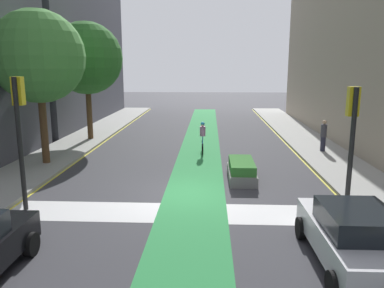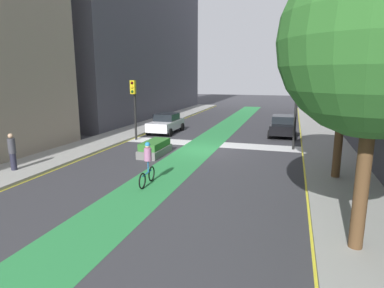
{
  "view_description": "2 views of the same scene",
  "coord_description": "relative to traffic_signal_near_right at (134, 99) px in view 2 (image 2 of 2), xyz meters",
  "views": [
    {
      "loc": [
        1.0,
        -14.18,
        4.92
      ],
      "look_at": [
        0.19,
        3.13,
        1.36
      ],
      "focal_mm": 35.36,
      "sensor_mm": 36.0,
      "label": 1
    },
    {
      "loc": [
        -5.2,
        19.53,
        4.65
      ],
      "look_at": [
        -0.36,
        3.66,
        1.16
      ],
      "focal_mm": 30.78,
      "sensor_mm": 36.0,
      "label": 2
    }
  ],
  "objects": [
    {
      "name": "ground_plane",
      "position": [
        -5.63,
        1.81,
        -3.0
      ],
      "size": [
        120.0,
        120.0,
        0.0
      ],
      "primitive_type": "plane",
      "color": "#38383D"
    },
    {
      "name": "bike_lane_paint",
      "position": [
        -5.19,
        1.81,
        -3.0
      ],
      "size": [
        2.4,
        60.0,
        0.01
      ],
      "primitive_type": "cube",
      "color": "#2D8C47",
      "rests_on": "ground_plane"
    },
    {
      "name": "crosswalk_band",
      "position": [
        -5.63,
        -0.19,
        -3.0
      ],
      "size": [
        12.0,
        1.8,
        0.01
      ],
      "primitive_type": "cube",
      "color": "silver",
      "rests_on": "ground_plane"
    },
    {
      "name": "sidewalk_left",
      "position": [
        -13.13,
        1.81,
        -2.93
      ],
      "size": [
        3.0,
        60.0,
        0.15
      ],
      "primitive_type": "cube",
      "color": "#9E9E99",
      "rests_on": "ground_plane"
    },
    {
      "name": "curb_stripe_left",
      "position": [
        -11.63,
        1.81,
        -3.0
      ],
      "size": [
        0.16,
        60.0,
        0.01
      ],
      "primitive_type": "cube",
      "color": "yellow",
      "rests_on": "ground_plane"
    },
    {
      "name": "sidewalk_right",
      "position": [
        1.87,
        1.81,
        -2.93
      ],
      "size": [
        3.0,
        60.0,
        0.15
      ],
      "primitive_type": "cube",
      "color": "#9E9E99",
      "rests_on": "ground_plane"
    },
    {
      "name": "curb_stripe_right",
      "position": [
        0.37,
        1.81,
        -3.0
      ],
      "size": [
        0.16,
        60.0,
        0.01
      ],
      "primitive_type": "cube",
      "color": "yellow",
      "rests_on": "ground_plane"
    },
    {
      "name": "buildings_right_row",
      "position": [
        6.7,
        -1.74,
        6.37
      ],
      "size": [
        6.81,
        55.82,
        20.63
      ],
      "color": "#4C4C56",
      "rests_on": "ground_plane"
    },
    {
      "name": "traffic_signal_near_right",
      "position": [
        0.0,
        0.0,
        0.0
      ],
      "size": [
        0.35,
        0.52,
        4.29
      ],
      "color": "black",
      "rests_on": "ground_plane"
    },
    {
      "name": "traffic_signal_near_left",
      "position": [
        -11.04,
        -0.02,
        0.2
      ],
      "size": [
        0.35,
        0.52,
        4.59
      ],
      "color": "black",
      "rests_on": "ground_plane"
    },
    {
      "name": "car_black_left_near",
      "position": [
        -10.2,
        -4.88,
        -2.2
      ],
      "size": [
        2.05,
        4.21,
        1.57
      ],
      "color": "black",
      "rests_on": "ground_plane"
    },
    {
      "name": "car_white_right_near",
      "position": [
        -1.04,
        -3.5,
        -2.2
      ],
      "size": [
        2.04,
        4.21,
        1.57
      ],
      "color": "silver",
      "rests_on": "ground_plane"
    },
    {
      "name": "cyclist_in_lane",
      "position": [
        -5.02,
        8.85,
        -2.03
      ],
      "size": [
        0.32,
        1.73,
        1.86
      ],
      "color": "black",
      "rests_on": "ground_plane"
    },
    {
      "name": "pedestrian_sidewalk_right_a",
      "position": [
        1.88,
        9.19,
        -1.93
      ],
      "size": [
        0.34,
        0.34,
        1.79
      ],
      "color": "#262638",
      "rests_on": "sidewalk_right"
    },
    {
      "name": "street_tree_near",
      "position": [
        -12.87,
        5.83,
        2.37
      ],
      "size": [
        4.45,
        4.45,
        7.47
      ],
      "color": "brown",
      "rests_on": "sidewalk_left"
    },
    {
      "name": "street_tree_far",
      "position": [
        -12.66,
        12.38,
        2.43
      ],
      "size": [
        4.66,
        4.66,
        7.63
      ],
      "color": "brown",
      "rests_on": "sidewalk_left"
    },
    {
      "name": "median_planter",
      "position": [
        -3.19,
        3.84,
        -2.6
      ],
      "size": [
        1.16,
        2.71,
        0.85
      ],
      "color": "slate",
      "rests_on": "ground_plane"
    }
  ]
}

